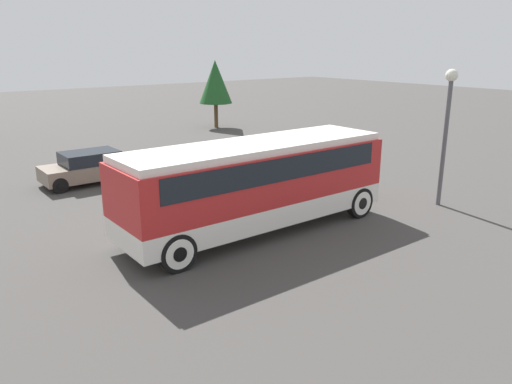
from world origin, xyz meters
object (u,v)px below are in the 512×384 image
Objects in this scene: parked_car_mid at (94,167)px; lamp_post at (447,116)px; tour_bus at (258,178)px; parked_car_near at (237,156)px.

parked_car_mid is 0.89× the size of lamp_post.
tour_bus is at bearing -77.15° from parked_car_mid.
lamp_post is (7.09, -2.03, 1.60)m from tour_bus.
lamp_post is at bearing -15.98° from tour_bus.
parked_car_near is 0.92× the size of parked_car_mid.
lamp_post reaches higher than tour_bus.
tour_bus is 2.22× the size of parked_car_near.
parked_car_mid is at bearing 102.85° from tour_bus.
parked_car_near is (4.12, 7.00, -1.06)m from tour_bus.
parked_car_near is at bearing 108.16° from lamp_post.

